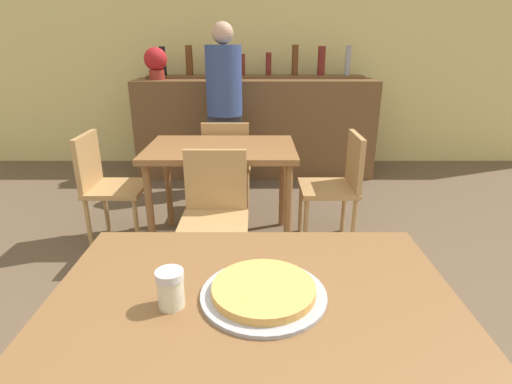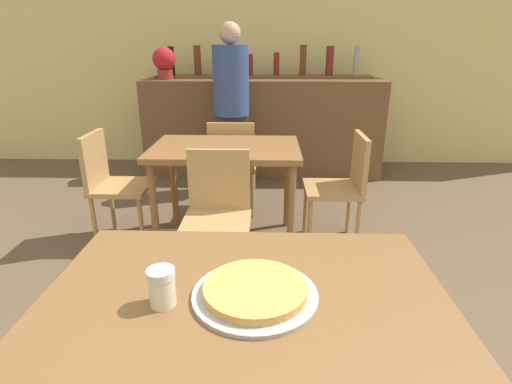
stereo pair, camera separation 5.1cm
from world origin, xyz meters
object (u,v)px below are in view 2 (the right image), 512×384
chair_far_side_back (233,161)px  person_standing (231,104)px  pizza_tray (255,291)px  chair_far_side_right (343,182)px  chair_far_side_front (218,209)px  cheese_shaker (162,287)px  potted_plant (164,61)px  chair_far_side_left (111,180)px

chair_far_side_back → person_standing: (-0.06, 0.62, 0.38)m
pizza_tray → person_standing: bearing=96.2°
chair_far_side_right → person_standing: 1.51m
chair_far_side_front → person_standing: (-0.06, 1.68, 0.38)m
chair_far_side_right → cheese_shaker: 2.05m
chair_far_side_right → potted_plant: 2.48m
chair_far_side_left → chair_far_side_right: bearing=-90.0°
chair_far_side_back → pizza_tray: size_ratio=2.40×
cheese_shaker → chair_far_side_right: bearing=66.1°
chair_far_side_back → pizza_tray: bearing=96.5°
cheese_shaker → potted_plant: size_ratio=0.32×
chair_far_side_back → chair_far_side_right: 1.00m
chair_far_side_right → potted_plant: potted_plant is taller
cheese_shaker → person_standing: person_standing is taller
chair_far_side_back → chair_far_side_front: bearing=90.0°
chair_far_side_back → chair_far_side_right: same height
chair_far_side_front → pizza_tray: chair_far_side_front is taller
person_standing → potted_plant: bearing=144.9°
chair_far_side_front → chair_far_side_right: size_ratio=1.00×
pizza_tray → potted_plant: (-1.08, 3.49, 0.45)m
chair_far_side_back → potted_plant: bearing=-54.9°
chair_far_side_right → potted_plant: (-1.66, 1.68, 0.75)m
chair_far_side_left → potted_plant: size_ratio=2.53×
chair_far_side_left → chair_far_side_right: same height
pizza_tray → potted_plant: 3.68m
person_standing → potted_plant: 0.99m
chair_far_side_back → cheese_shaker: 2.40m
pizza_tray → person_standing: 2.98m
chair_far_side_front → potted_plant: potted_plant is taller
chair_far_side_back → chair_far_side_left: bearing=32.0°
chair_far_side_right → cheese_shaker: cheese_shaker is taller
pizza_tray → chair_far_side_front: bearing=101.8°
potted_plant → person_standing: bearing=-35.1°
chair_far_side_back → potted_plant: (-0.81, 1.15, 0.75)m
person_standing → pizza_tray: bearing=-83.8°
chair_far_side_back → potted_plant: size_ratio=2.53×
chair_far_side_left → pizza_tray: bearing=-148.4°
chair_far_side_left → chair_far_side_right: 1.69m
chair_far_side_back → chair_far_side_right: size_ratio=1.00×
chair_far_side_right → person_standing: person_standing is taller
chair_far_side_front → pizza_tray: bearing=-78.2°
chair_far_side_front → chair_far_side_back: (-0.00, 1.05, 0.00)m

